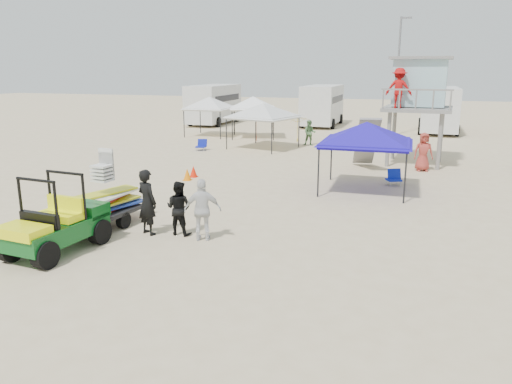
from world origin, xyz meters
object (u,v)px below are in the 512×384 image
(utility_cart, at_px, (53,218))
(man_left, at_px, (147,202))
(lifeguard_tower, at_px, (417,87))
(canopy_blue, at_px, (367,126))
(surf_trailer, at_px, (107,199))

(utility_cart, xyz_separation_m, man_left, (1.52, 2.04, 0.01))
(lifeguard_tower, xyz_separation_m, canopy_blue, (-1.66, -6.53, -1.24))
(surf_trailer, bearing_deg, canopy_blue, 45.55)
(surf_trailer, bearing_deg, lifeguard_tower, 57.87)
(man_left, bearing_deg, surf_trailer, 12.24)
(lifeguard_tower, bearing_deg, canopy_blue, -104.27)
(utility_cart, relative_size, lifeguard_tower, 0.54)
(man_left, height_order, canopy_blue, canopy_blue)
(utility_cart, xyz_separation_m, lifeguard_tower, (8.45, 15.78, 2.82))
(man_left, distance_m, lifeguard_tower, 15.64)
(surf_trailer, xyz_separation_m, lifeguard_tower, (8.44, 13.44, 2.91))
(canopy_blue, bearing_deg, utility_cart, -126.28)
(surf_trailer, distance_m, lifeguard_tower, 16.14)
(lifeguard_tower, height_order, canopy_blue, lifeguard_tower)
(man_left, relative_size, lifeguard_tower, 0.37)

